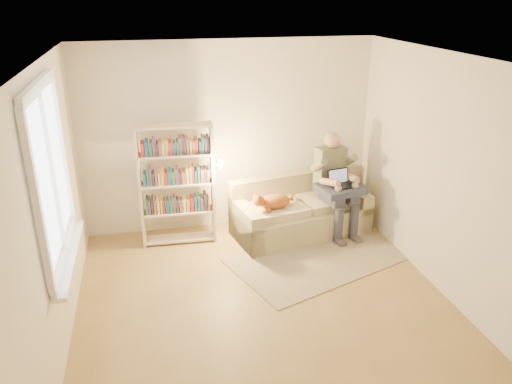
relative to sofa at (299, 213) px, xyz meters
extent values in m
plane|color=olive|center=(-0.88, -1.74, -0.28)|extent=(4.50, 4.50, 0.00)
cube|color=white|center=(-0.88, -1.74, 2.32)|extent=(4.00, 4.50, 0.02)
cube|color=silver|center=(-2.88, -1.74, 1.02)|extent=(0.02, 4.50, 2.60)
cube|color=silver|center=(1.12, -1.74, 1.02)|extent=(0.02, 4.50, 2.60)
cube|color=silver|center=(-0.88, 0.51, 1.02)|extent=(4.00, 0.02, 2.60)
cube|color=silver|center=(-0.88, -3.99, 1.02)|extent=(4.00, 0.02, 2.60)
plane|color=white|center=(-2.85, -1.54, 1.37)|extent=(0.00, 1.50, 1.50)
cube|color=white|center=(-2.84, -1.54, 2.16)|extent=(0.05, 1.50, 0.08)
cube|color=white|center=(-2.84, -1.54, 0.58)|extent=(0.05, 1.50, 0.08)
cube|color=white|center=(-2.84, -1.54, 1.37)|extent=(0.04, 0.05, 1.50)
cube|color=white|center=(-2.80, -1.54, 0.53)|extent=(0.12, 1.52, 0.04)
cube|color=tan|center=(0.01, -0.04, -0.09)|extent=(1.96, 1.16, 0.39)
cube|color=tan|center=(-0.05, 0.28, 0.30)|extent=(1.84, 0.53, 0.40)
cube|color=tan|center=(-0.81, -0.19, -0.01)|extent=(0.34, 0.85, 0.55)
cube|color=tan|center=(0.82, 0.12, -0.01)|extent=(0.34, 0.85, 0.55)
cube|color=beige|center=(-0.39, -0.16, 0.16)|extent=(0.87, 0.69, 0.11)
cube|color=beige|center=(0.42, -0.01, 0.16)|extent=(0.87, 0.69, 0.11)
cube|color=slate|center=(0.44, 0.08, 0.63)|extent=(0.44, 0.29, 0.55)
sphere|color=tan|center=(0.45, 0.06, 1.02)|extent=(0.22, 0.22, 0.22)
cube|color=#35384A|center=(0.37, -0.20, 0.30)|extent=(0.24, 0.47, 0.17)
cube|color=#35384A|center=(0.61, -0.16, 0.30)|extent=(0.24, 0.47, 0.17)
cylinder|color=#35384A|center=(0.42, -0.42, -0.03)|extent=(0.12, 0.12, 0.52)
cylinder|color=#35384A|center=(0.65, -0.37, -0.03)|extent=(0.12, 0.12, 0.52)
ellipsoid|color=orange|center=(-0.39, -0.19, 0.31)|extent=(0.46, 0.30, 0.19)
sphere|color=orange|center=(-0.62, -0.27, 0.37)|extent=(0.15, 0.15, 0.15)
cylinder|color=orange|center=(-0.17, -0.10, 0.27)|extent=(0.21, 0.08, 0.06)
cube|color=#2C334E|center=(0.50, -0.20, 0.40)|extent=(0.66, 0.58, 0.09)
cube|color=black|center=(0.51, -0.24, 0.46)|extent=(0.34, 0.27, 0.02)
cube|color=black|center=(0.48, -0.13, 0.56)|extent=(0.31, 0.11, 0.20)
plane|color=#8CA5CC|center=(0.48, -0.13, 0.56)|extent=(0.28, 0.11, 0.27)
cube|color=beige|center=(-2.13, 0.12, 0.53)|extent=(0.05, 0.25, 1.63)
cube|color=beige|center=(-1.19, 0.07, 0.53)|extent=(0.05, 0.25, 1.63)
cube|color=beige|center=(-1.66, 0.10, -0.24)|extent=(0.98, 0.30, 0.03)
cube|color=beige|center=(-1.66, 0.10, 0.16)|extent=(0.98, 0.30, 0.03)
cube|color=beige|center=(-1.66, 0.10, 0.55)|extent=(0.98, 0.30, 0.03)
cube|color=beige|center=(-1.66, 0.10, 0.95)|extent=(0.98, 0.30, 0.03)
cube|color=beige|center=(-1.66, 0.10, 1.32)|extent=(0.98, 0.30, 0.03)
cube|color=#333338|center=(-1.66, 0.10, 0.27)|extent=(0.84, 0.24, 0.19)
cube|color=#995933|center=(-1.66, 0.10, 0.67)|extent=(0.84, 0.24, 0.19)
cube|color=silver|center=(-1.66, 0.10, 1.06)|extent=(0.84, 0.24, 0.19)
cylinder|color=white|center=(-1.26, 0.08, 0.59)|extent=(0.09, 0.09, 0.04)
cone|color=white|center=(-1.12, -0.04, 0.83)|extent=(0.11, 0.13, 0.14)
cube|color=gray|center=(0.01, -0.79, -0.28)|extent=(2.44, 1.92, 0.01)
camera|label=1|loc=(-2.00, -6.02, 2.90)|focal=35.00mm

